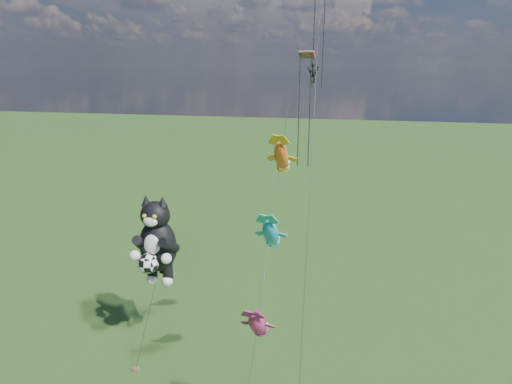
# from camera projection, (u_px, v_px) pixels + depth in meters

# --- Properties ---
(cat_kite_rig) EXTENTS (2.98, 4.37, 11.28)m
(cat_kite_rig) POSITION_uv_depth(u_px,v_px,m) (156.00, 241.00, 28.16)
(cat_kite_rig) COLOR brown
(cat_kite_rig) RESTS_ON ground
(fish_windsock_rig) EXTENTS (0.82, 15.97, 17.41)m
(fish_windsock_rig) POSITION_uv_depth(u_px,v_px,m) (264.00, 277.00, 20.02)
(fish_windsock_rig) COLOR brown
(fish_windsock_rig) RESTS_ON ground
(parafoil_rig) EXTENTS (2.24, 17.51, 26.78)m
(parafoil_rig) POSITION_uv_depth(u_px,v_px,m) (313.00, 66.00, 29.37)
(parafoil_rig) COLOR brown
(parafoil_rig) RESTS_ON ground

